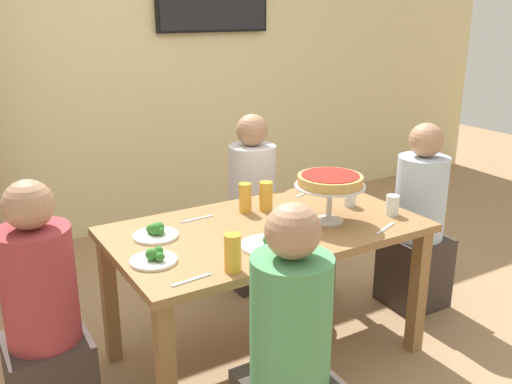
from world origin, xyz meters
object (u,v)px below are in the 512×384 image
object	(u,v)px
dining_table	(266,243)
cutlery_fork_near	(197,219)
diner_head_west	(45,331)
salad_plate_far_diner	(154,258)
beer_glass_amber_spare	(245,198)
cutlery_spare_fork	(191,280)
water_glass_clear_near	(392,205)
cutlery_knife_far	(305,193)
cutlery_knife_near	(385,228)
diner_near_left	(290,370)
diner_head_east	(417,230)
cutlery_fork_far	(336,187)
beer_glass_amber_short	(266,196)
deep_dish_pizza_stand	(330,183)
diner_far_right	(252,214)
salad_plate_near_diner	(156,233)
salad_plate_spare	(270,244)
beer_glass_amber_tall	(233,253)
water_glass_clear_far	(350,197)

from	to	relation	value
dining_table	cutlery_fork_near	world-z (taller)	cutlery_fork_near
diner_head_west	salad_plate_far_diner	size ratio (longest dim) A/B	5.64
beer_glass_amber_spare	cutlery_spare_fork	world-z (taller)	beer_glass_amber_spare
water_glass_clear_near	cutlery_spare_fork	size ratio (longest dim) A/B	0.59
water_glass_clear_near	dining_table	bearing A→B (deg)	162.66
cutlery_knife_far	cutlery_knife_near	bearing A→B (deg)	70.35
dining_table	diner_near_left	world-z (taller)	diner_near_left
diner_head_east	cutlery_fork_far	xyz separation A→B (m)	(-0.39, 0.32, 0.25)
beer_glass_amber_short	cutlery_knife_near	bearing A→B (deg)	-56.08
deep_dish_pizza_stand	diner_far_right	bearing A→B (deg)	85.64
diner_near_left	beer_glass_amber_spare	world-z (taller)	diner_near_left
deep_dish_pizza_stand	beer_glass_amber_short	world-z (taller)	deep_dish_pizza_stand
deep_dish_pizza_stand	water_glass_clear_near	size ratio (longest dim) A/B	3.35
deep_dish_pizza_stand	salad_plate_far_diner	xyz separation A→B (m)	(-0.94, 0.00, -0.19)
salad_plate_near_diner	salad_plate_spare	size ratio (longest dim) A/B	0.84
diner_head_west	beer_glass_amber_tall	size ratio (longest dim) A/B	7.06
diner_head_east	diner_near_left	xyz separation A→B (m)	(-1.45, -0.76, 0.00)
salad_plate_spare	cutlery_fork_near	xyz separation A→B (m)	(-0.13, 0.49, -0.01)
diner_near_left	cutlery_fork_near	world-z (taller)	diner_near_left
beer_glass_amber_tall	cutlery_fork_near	bearing A→B (deg)	78.32
beer_glass_amber_short	cutlery_spare_fork	size ratio (longest dim) A/B	0.87
diner_near_left	water_glass_clear_far	bearing A→B (deg)	-49.86
dining_table	beer_glass_amber_tall	world-z (taller)	beer_glass_amber_tall
salad_plate_near_diner	cutlery_knife_near	distance (m)	1.12
diner_head_west	water_glass_clear_far	bearing A→B (deg)	0.85
beer_glass_amber_spare	diner_near_left	bearing A→B (deg)	-111.02
diner_head_east	cutlery_knife_far	size ratio (longest dim) A/B	6.39
diner_far_right	cutlery_knife_far	world-z (taller)	diner_far_right
diner_far_right	beer_glass_amber_spare	world-z (taller)	diner_far_right
beer_glass_amber_spare	cutlery_fork_near	world-z (taller)	beer_glass_amber_spare
salad_plate_far_diner	salad_plate_spare	size ratio (longest dim) A/B	0.80
beer_glass_amber_tall	beer_glass_amber_spare	distance (m)	0.72
cutlery_knife_far	diner_head_west	bearing A→B (deg)	-9.38
diner_near_left	salad_plate_near_diner	distance (m)	0.96
diner_head_east	diner_head_west	distance (m)	2.18
beer_glass_amber_tall	cutlery_knife_far	xyz separation A→B (m)	(0.85, 0.68, -0.08)
diner_far_right	beer_glass_amber_tall	size ratio (longest dim) A/B	7.06
diner_head_west	beer_glass_amber_tall	world-z (taller)	diner_head_west
cutlery_fork_near	cutlery_knife_near	world-z (taller)	same
diner_near_left	salad_plate_spare	world-z (taller)	diner_near_left
diner_far_right	cutlery_fork_near	bearing A→B (deg)	-51.53
diner_far_right	cutlery_spare_fork	xyz separation A→B (m)	(-0.94, -1.11, 0.25)
diner_near_left	water_glass_clear_far	distance (m)	1.24
deep_dish_pizza_stand	salad_plate_far_diner	world-z (taller)	deep_dish_pizza_stand
dining_table	cutlery_knife_near	xyz separation A→B (m)	(0.48, -0.34, 0.10)
diner_head_east	beer_glass_amber_tall	bearing A→B (deg)	13.90
diner_far_right	beer_glass_amber_short	size ratio (longest dim) A/B	7.32
dining_table	salad_plate_spare	xyz separation A→B (m)	(-0.12, -0.23, 0.11)
salad_plate_spare	diner_far_right	bearing A→B (deg)	63.49
salad_plate_near_diner	cutlery_fork_far	bearing A→B (deg)	8.00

